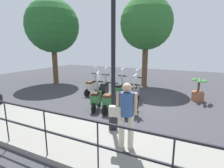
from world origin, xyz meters
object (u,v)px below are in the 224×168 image
(scooter_near_2, at_px, (96,98))
(scooter_far_2, at_px, (104,88))
(lamp_post_near, at_px, (113,63))
(potted_palm, at_px, (198,92))
(scooter_far_3, at_px, (92,86))
(pedestrian_with_bag, at_px, (126,111))
(scooter_near_0, at_px, (131,103))
(tree_distant, at_px, (146,24))
(scooter_far_1, at_px, (120,90))
(tree_large, at_px, (52,26))
(scooter_near_1, at_px, (109,100))
(scooter_far_0, at_px, (134,92))

(scooter_near_2, bearing_deg, scooter_far_2, 2.40)
(lamp_post_near, bearing_deg, potted_palm, -25.51)
(scooter_far_2, height_order, scooter_far_3, same)
(pedestrian_with_bag, height_order, scooter_near_0, pedestrian_with_bag)
(tree_distant, relative_size, scooter_far_1, 3.67)
(tree_large, height_order, scooter_far_2, tree_large)
(tree_distant, relative_size, scooter_near_1, 3.67)
(tree_distant, height_order, scooter_far_0, tree_distant)
(lamp_post_near, distance_m, scooter_near_1, 2.42)
(pedestrian_with_bag, relative_size, scooter_near_0, 1.03)
(scooter_near_0, relative_size, scooter_far_3, 1.00)
(lamp_post_near, height_order, tree_large, tree_large)
(scooter_near_1, height_order, scooter_near_2, same)
(potted_palm, bearing_deg, tree_distant, 56.23)
(lamp_post_near, xyz_separation_m, tree_large, (5.10, 7.02, 1.84))
(scooter_near_1, bearing_deg, scooter_far_1, 8.70)
(tree_large, bearing_deg, pedestrian_with_bag, -127.26)
(lamp_post_near, bearing_deg, scooter_near_2, 44.04)
(scooter_near_1, bearing_deg, lamp_post_near, -151.03)
(lamp_post_near, distance_m, scooter_far_0, 3.63)
(scooter_far_1, bearing_deg, scooter_near_2, 171.08)
(tree_large, height_order, scooter_near_2, tree_large)
(scooter_near_2, relative_size, scooter_far_1, 1.00)
(scooter_near_1, bearing_deg, tree_distant, -0.25)
(pedestrian_with_bag, distance_m, potted_palm, 5.74)
(tree_distant, relative_size, scooter_far_3, 3.67)
(lamp_post_near, height_order, tree_distant, tree_distant)
(scooter_near_2, bearing_deg, pedestrian_with_bag, -151.77)
(scooter_far_2, bearing_deg, scooter_far_1, -100.17)
(scooter_far_0, bearing_deg, pedestrian_with_bag, -160.16)
(scooter_near_0, xyz_separation_m, scooter_far_2, (1.71, 2.03, 0.00))
(lamp_post_near, bearing_deg, scooter_far_0, 7.82)
(potted_palm, bearing_deg, tree_large, 87.69)
(scooter_near_0, height_order, scooter_near_2, same)
(lamp_post_near, bearing_deg, scooter_far_3, 40.20)
(tree_large, distance_m, tree_distant, 6.29)
(tree_large, xyz_separation_m, scooter_far_1, (-1.77, -5.81, -3.46))
(lamp_post_near, bearing_deg, scooter_near_1, 30.13)
(tree_distant, xyz_separation_m, scooter_far_2, (-3.59, 1.08, -3.50))
(pedestrian_with_bag, relative_size, tree_distant, 0.28)
(tree_large, relative_size, scooter_near_0, 3.74)
(scooter_far_1, bearing_deg, pedestrian_with_bag, -154.51)
(scooter_far_0, bearing_deg, tree_distant, 12.55)
(scooter_near_2, relative_size, scooter_far_0, 1.00)
(pedestrian_with_bag, height_order, scooter_far_1, pedestrian_with_bag)
(scooter_near_1, xyz_separation_m, scooter_far_1, (1.78, 0.31, 0.00))
(scooter_near_0, bearing_deg, tree_large, 71.67)
(lamp_post_near, distance_m, scooter_far_2, 4.22)
(pedestrian_with_bag, height_order, tree_large, tree_large)
(potted_palm, height_order, scooter_far_2, scooter_far_2)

